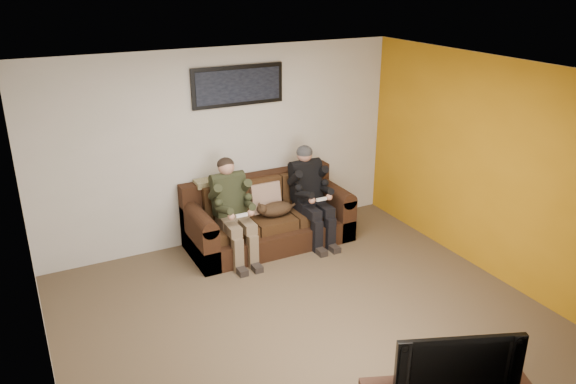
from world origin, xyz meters
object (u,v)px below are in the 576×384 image
person_left (232,204)px  person_right (310,189)px  television (454,361)px  sofa (267,219)px  cat (275,209)px  framed_poster (238,86)px

person_left → person_right: bearing=0.0°
television → person_right: bearing=99.5°
sofa → person_left: bearing=-162.0°
person_right → cat: (-0.52, 0.01, -0.19)m
sofa → person_left: person_left is taller
person_left → television: (0.36, -3.60, -0.02)m
person_left → person_right: 1.13m
person_left → cat: bearing=1.4°
person_left → person_right: size_ratio=0.99×
person_right → cat: 0.56m
sofa → person_right: size_ratio=1.68×
sofa → television: size_ratio=2.23×
person_right → cat: size_ratio=1.98×
sofa → person_left: (-0.56, -0.18, 0.39)m
person_left → person_right: (1.13, 0.00, 0.00)m
person_right → television: (-0.76, -3.60, -0.02)m
sofa → cat: bearing=-77.0°
sofa → cat: 0.26m
television → framed_poster: bearing=111.4°
person_left → framed_poster: 1.53m
cat → television: 3.62m
cat → person_left: bearing=-178.6°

